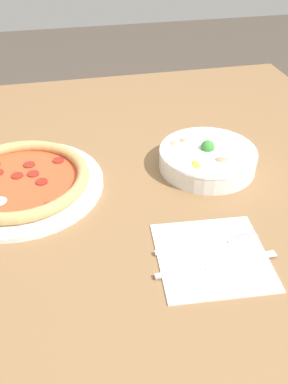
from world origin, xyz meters
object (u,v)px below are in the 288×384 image
pizza (20,181)px  knife (212,266)px  fork (206,244)px  bowl (207,157)px

pizza → knife: bearing=46.0°
fork → knife: (0.05, -0.01, -0.00)m
pizza → knife: size_ratio=1.59×
bowl → pizza: bearing=-91.3°
bowl → fork: size_ratio=1.13×
knife → pizza: bearing=133.8°
fork → knife: same height
pizza → bowl: bowl is taller
pizza → fork: (0.26, 0.33, -0.01)m
pizza → bowl: (0.01, 0.42, 0.01)m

